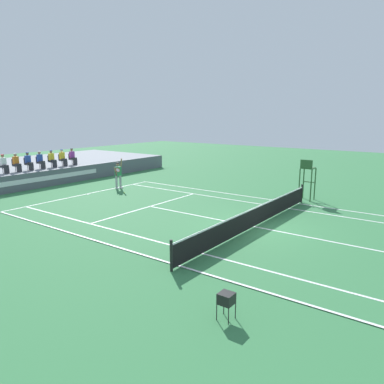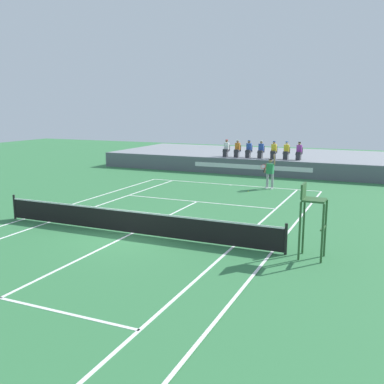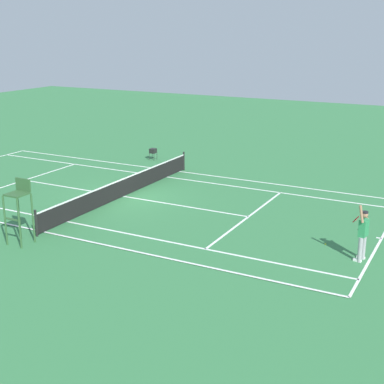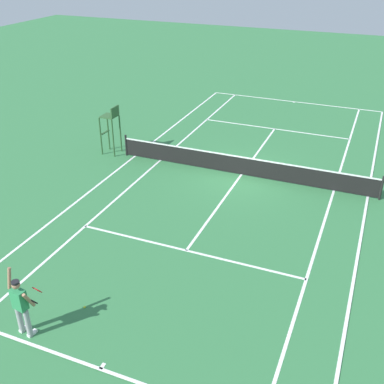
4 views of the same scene
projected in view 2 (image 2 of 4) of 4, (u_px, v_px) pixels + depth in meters
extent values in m
plane|color=#337542|center=(132.00, 234.00, 17.05)|extent=(80.00, 80.00, 0.00)
cube|color=#337542|center=(132.00, 234.00, 17.04)|extent=(10.98, 23.78, 0.02)
cube|color=white|center=(231.00, 185.00, 27.72)|extent=(10.98, 0.10, 0.01)
cube|color=white|center=(23.00, 219.00, 19.22)|extent=(0.10, 23.78, 0.01)
cube|color=white|center=(272.00, 252.00, 14.87)|extent=(0.10, 23.78, 0.01)
cube|color=white|center=(48.00, 223.00, 18.67)|extent=(0.10, 23.78, 0.01)
cube|color=white|center=(233.00, 247.00, 15.41)|extent=(0.10, 23.78, 0.01)
cube|color=white|center=(197.00, 202.00, 22.79)|extent=(8.22, 0.10, 0.01)
cube|color=white|center=(0.00, 298.00, 11.29)|extent=(8.22, 0.10, 0.01)
cube|color=white|center=(132.00, 234.00, 17.04)|extent=(0.10, 12.80, 0.01)
cube|color=white|center=(231.00, 185.00, 27.63)|extent=(0.10, 0.20, 0.01)
cylinder|color=black|center=(15.00, 207.00, 19.30)|extent=(0.10, 0.10, 1.07)
cylinder|color=black|center=(286.00, 239.00, 14.59)|extent=(0.10, 0.10, 1.07)
cube|color=black|center=(131.00, 222.00, 16.96)|extent=(11.78, 0.02, 0.84)
cube|color=white|center=(131.00, 211.00, 16.88)|extent=(11.78, 0.03, 0.06)
cube|color=#565B66|center=(251.00, 167.00, 31.56)|extent=(24.69, 0.24, 1.15)
cube|color=silver|center=(251.00, 167.00, 31.44)|extent=(8.64, 0.01, 0.32)
cube|color=gray|center=(269.00, 160.00, 36.07)|extent=(24.69, 9.80, 1.15)
cube|color=#474C56|center=(226.00, 151.00, 33.31)|extent=(0.44, 0.44, 0.06)
cube|color=#474C56|center=(227.00, 147.00, 33.44)|extent=(0.44, 0.06, 0.44)
cylinder|color=#4C4C51|center=(228.00, 154.00, 33.15)|extent=(0.04, 0.04, 0.38)
cylinder|color=#4C4C51|center=(223.00, 154.00, 33.29)|extent=(0.04, 0.04, 0.38)
cube|color=#2D2D33|center=(226.00, 150.00, 33.21)|extent=(0.34, 0.44, 0.16)
cube|color=#2D2D33|center=(225.00, 154.00, 33.08)|extent=(0.30, 0.14, 0.44)
cube|color=white|center=(227.00, 146.00, 33.29)|extent=(0.36, 0.22, 0.52)
sphere|color=#A37556|center=(227.00, 141.00, 33.22)|extent=(0.20, 0.20, 0.20)
cylinder|color=red|center=(227.00, 140.00, 33.21)|extent=(0.19, 0.19, 0.05)
cube|color=#474C56|center=(237.00, 151.00, 32.96)|extent=(0.44, 0.44, 0.06)
cube|color=#474C56|center=(238.00, 148.00, 33.10)|extent=(0.44, 0.06, 0.44)
cylinder|color=#4C4C51|center=(239.00, 155.00, 32.80)|extent=(0.04, 0.04, 0.38)
cylinder|color=#4C4C51|center=(234.00, 155.00, 32.94)|extent=(0.04, 0.04, 0.38)
cube|color=#2D2D33|center=(237.00, 151.00, 32.86)|extent=(0.34, 0.44, 0.16)
cube|color=#2D2D33|center=(236.00, 154.00, 32.73)|extent=(0.30, 0.14, 0.44)
cube|color=orange|center=(238.00, 146.00, 32.95)|extent=(0.36, 0.22, 0.52)
sphere|color=#A37556|center=(238.00, 141.00, 32.88)|extent=(0.20, 0.20, 0.20)
cylinder|color=white|center=(238.00, 140.00, 32.86)|extent=(0.19, 0.19, 0.05)
cube|color=#474C56|center=(249.00, 152.00, 32.62)|extent=(0.44, 0.44, 0.06)
cube|color=#474C56|center=(250.00, 148.00, 32.75)|extent=(0.44, 0.06, 0.44)
cylinder|color=#4C4C51|center=(250.00, 155.00, 32.45)|extent=(0.04, 0.04, 0.38)
cylinder|color=#4C4C51|center=(246.00, 155.00, 32.59)|extent=(0.04, 0.04, 0.38)
cube|color=#2D2D33|center=(248.00, 151.00, 32.51)|extent=(0.34, 0.44, 0.16)
cube|color=#2D2D33|center=(247.00, 155.00, 32.38)|extent=(0.30, 0.14, 0.44)
cube|color=#2D4CA8|center=(249.00, 147.00, 32.60)|extent=(0.36, 0.22, 0.52)
sphere|color=brown|center=(249.00, 142.00, 32.53)|extent=(0.20, 0.20, 0.20)
cylinder|color=#2D4CA8|center=(249.00, 141.00, 32.51)|extent=(0.19, 0.19, 0.05)
cube|color=#474C56|center=(261.00, 152.00, 32.25)|extent=(0.44, 0.44, 0.06)
cube|color=#474C56|center=(262.00, 149.00, 32.38)|extent=(0.44, 0.06, 0.44)
cylinder|color=#4C4C51|center=(263.00, 156.00, 32.09)|extent=(0.04, 0.04, 0.38)
cylinder|color=#4C4C51|center=(258.00, 156.00, 32.23)|extent=(0.04, 0.04, 0.38)
cube|color=#2D2D33|center=(260.00, 151.00, 32.15)|extent=(0.34, 0.44, 0.16)
cube|color=#2D2D33|center=(260.00, 155.00, 32.02)|extent=(0.30, 0.14, 0.44)
cube|color=#2D4CA8|center=(261.00, 147.00, 32.24)|extent=(0.36, 0.22, 0.52)
sphere|color=#A37556|center=(261.00, 142.00, 32.17)|extent=(0.20, 0.20, 0.20)
cylinder|color=white|center=(261.00, 141.00, 32.15)|extent=(0.19, 0.19, 0.05)
cube|color=#474C56|center=(274.00, 153.00, 31.88)|extent=(0.44, 0.44, 0.06)
cube|color=#474C56|center=(274.00, 149.00, 32.01)|extent=(0.44, 0.06, 0.44)
cylinder|color=#4C4C51|center=(275.00, 156.00, 31.71)|extent=(0.04, 0.04, 0.38)
cylinder|color=#4C4C51|center=(271.00, 156.00, 31.85)|extent=(0.04, 0.04, 0.38)
cube|color=#2D2D33|center=(273.00, 152.00, 31.77)|extent=(0.34, 0.44, 0.16)
cube|color=#2D2D33|center=(272.00, 156.00, 31.64)|extent=(0.30, 0.14, 0.44)
cube|color=yellow|center=(274.00, 148.00, 31.86)|extent=(0.36, 0.22, 0.52)
sphere|color=#A37556|center=(274.00, 143.00, 31.79)|extent=(0.20, 0.20, 0.20)
cylinder|color=#2D4CA8|center=(274.00, 141.00, 31.77)|extent=(0.19, 0.19, 0.05)
cube|color=#474C56|center=(286.00, 154.00, 31.51)|extent=(0.44, 0.44, 0.06)
cube|color=#474C56|center=(287.00, 150.00, 31.65)|extent=(0.44, 0.06, 0.44)
cylinder|color=#4C4C51|center=(288.00, 157.00, 31.35)|extent=(0.04, 0.04, 0.38)
cylinder|color=#4C4C51|center=(283.00, 157.00, 31.49)|extent=(0.04, 0.04, 0.38)
cube|color=#2D2D33|center=(286.00, 153.00, 31.41)|extent=(0.34, 0.44, 0.16)
cube|color=#2D2D33|center=(285.00, 157.00, 31.28)|extent=(0.30, 0.14, 0.44)
cube|color=yellow|center=(287.00, 148.00, 31.50)|extent=(0.36, 0.22, 0.52)
sphere|color=beige|center=(287.00, 143.00, 31.43)|extent=(0.20, 0.20, 0.20)
cylinder|color=#2D4CA8|center=(287.00, 142.00, 31.41)|extent=(0.19, 0.19, 0.05)
cube|color=#474C56|center=(299.00, 154.00, 31.16)|extent=(0.44, 0.44, 0.06)
cube|color=#474C56|center=(300.00, 150.00, 31.29)|extent=(0.44, 0.06, 0.44)
cylinder|color=#4C4C51|center=(301.00, 157.00, 31.00)|extent=(0.04, 0.04, 0.38)
cylinder|color=#4C4C51|center=(296.00, 157.00, 31.14)|extent=(0.04, 0.04, 0.38)
cube|color=#2D2D33|center=(299.00, 153.00, 31.05)|extent=(0.34, 0.44, 0.16)
cube|color=#2D2D33|center=(298.00, 157.00, 30.93)|extent=(0.30, 0.14, 0.44)
cube|color=purple|center=(299.00, 149.00, 31.14)|extent=(0.36, 0.22, 0.52)
sphere|color=#A37556|center=(300.00, 143.00, 31.07)|extent=(0.20, 0.20, 0.20)
cylinder|color=black|center=(300.00, 142.00, 31.06)|extent=(0.19, 0.19, 0.05)
cylinder|color=#9E9EA3|center=(272.00, 181.00, 26.31)|extent=(0.15, 0.15, 0.92)
cylinder|color=#9E9EA3|center=(267.00, 181.00, 26.49)|extent=(0.15, 0.15, 0.92)
cube|color=white|center=(272.00, 188.00, 26.34)|extent=(0.16, 0.30, 0.10)
cube|color=white|center=(267.00, 188.00, 26.51)|extent=(0.16, 0.30, 0.10)
cube|color=#2D8C51|center=(270.00, 169.00, 26.26)|extent=(0.43, 0.30, 0.60)
sphere|color=#A37556|center=(270.00, 161.00, 26.17)|extent=(0.22, 0.22, 0.22)
cylinder|color=black|center=(271.00, 159.00, 26.15)|extent=(0.21, 0.21, 0.06)
cylinder|color=#A37556|center=(274.00, 160.00, 25.99)|extent=(0.12, 0.22, 0.61)
cylinder|color=#A37556|center=(265.00, 168.00, 26.31)|extent=(0.14, 0.34, 0.56)
cylinder|color=black|center=(264.00, 171.00, 26.26)|extent=(0.07, 0.19, 0.25)
torus|color=red|center=(263.00, 167.00, 26.05)|extent=(0.33, 0.24, 0.26)
cylinder|color=silver|center=(263.00, 167.00, 26.05)|extent=(0.29, 0.20, 0.22)
sphere|color=#D1E533|center=(248.00, 191.00, 25.51)|extent=(0.07, 0.07, 0.07)
cylinder|color=#2D562D|center=(325.00, 228.00, 14.35)|extent=(0.07, 0.07, 1.90)
cylinder|color=#2D562D|center=(322.00, 234.00, 13.72)|extent=(0.07, 0.07, 1.90)
cylinder|color=#2D562D|center=(304.00, 226.00, 14.63)|extent=(0.07, 0.07, 1.90)
cylinder|color=#2D562D|center=(300.00, 231.00, 14.00)|extent=(0.07, 0.07, 1.90)
cube|color=#2D562D|center=(314.00, 200.00, 13.99)|extent=(0.70, 0.70, 0.06)
cube|color=#2D562D|center=(303.00, 191.00, 14.08)|extent=(0.06, 0.70, 0.48)
cube|color=#2D562D|center=(323.00, 228.00, 14.03)|extent=(0.10, 0.70, 0.04)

